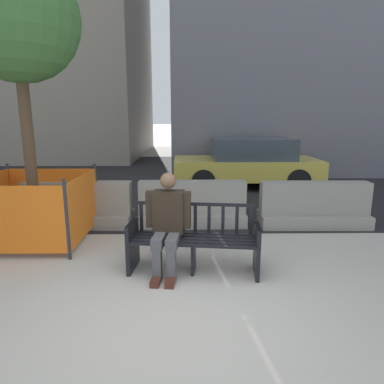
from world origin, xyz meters
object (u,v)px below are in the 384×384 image
at_px(construction_fence, 35,206).
at_px(car_taxi_near, 247,162).
at_px(jersey_barrier_right, 314,208).
at_px(jersey_barrier_centre, 192,207).
at_px(jersey_barrier_left, 78,208).
at_px(seated_person, 168,221).
at_px(street_tree, 16,20).
at_px(street_bench, 194,242).

relative_size(construction_fence, car_taxi_near, 0.39).
bearing_deg(car_taxi_near, jersey_barrier_right, -81.00).
height_order(jersey_barrier_centre, car_taxi_near, car_taxi_near).
bearing_deg(jersey_barrier_left, jersey_barrier_centre, 0.79).
bearing_deg(seated_person, street_tree, 151.86).
xyz_separation_m(jersey_barrier_centre, car_taxi_near, (1.67, 3.69, 0.37)).
height_order(jersey_barrier_left, street_tree, street_tree).
distance_m(jersey_barrier_centre, jersey_barrier_left, 2.15).
distance_m(street_bench, jersey_barrier_right, 2.97).
bearing_deg(street_bench, seated_person, -176.95).
relative_size(jersey_barrier_left, jersey_barrier_right, 1.00).
relative_size(jersey_barrier_left, street_tree, 0.47).
height_order(street_bench, jersey_barrier_left, street_bench).
xyz_separation_m(construction_fence, car_taxi_near, (4.25, 4.53, 0.13)).
bearing_deg(street_tree, construction_fence, 0.00).
relative_size(jersey_barrier_left, construction_fence, 1.24).
bearing_deg(jersey_barrier_left, car_taxi_near, 44.29).
relative_size(street_bench, construction_fence, 1.06).
relative_size(seated_person, jersey_barrier_right, 0.65).
height_order(street_bench, jersey_barrier_right, street_bench).
relative_size(jersey_barrier_left, car_taxi_near, 0.48).
height_order(jersey_barrier_centre, street_tree, street_tree).
bearing_deg(jersey_barrier_right, jersey_barrier_centre, 177.25).
bearing_deg(car_taxi_near, street_bench, -106.42).
distance_m(street_bench, street_tree, 4.12).
height_order(seated_person, jersey_barrier_right, seated_person).
xyz_separation_m(jersey_barrier_left, jersey_barrier_right, (4.42, -0.08, 0.00)).
bearing_deg(jersey_barrier_left, jersey_barrier_right, -1.03).
relative_size(jersey_barrier_centre, car_taxi_near, 0.48).
relative_size(street_bench, jersey_barrier_centre, 0.87).
bearing_deg(street_tree, seated_person, -28.14).
height_order(street_bench, street_tree, street_tree).
xyz_separation_m(street_tree, construction_fence, (0.00, 0.00, -2.80)).
xyz_separation_m(jersey_barrier_right, construction_fence, (-4.86, -0.72, 0.25)).
height_order(street_tree, car_taxi_near, street_tree).
bearing_deg(street_bench, jersey_barrier_centre, 89.69).
distance_m(jersey_barrier_right, construction_fence, 4.92).
relative_size(seated_person, car_taxi_near, 0.31).
distance_m(street_bench, seated_person, 0.45).
bearing_deg(jersey_barrier_left, seated_person, -48.04).
bearing_deg(jersey_barrier_centre, seated_person, -99.77).
distance_m(seated_person, jersey_barrier_right, 3.27).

